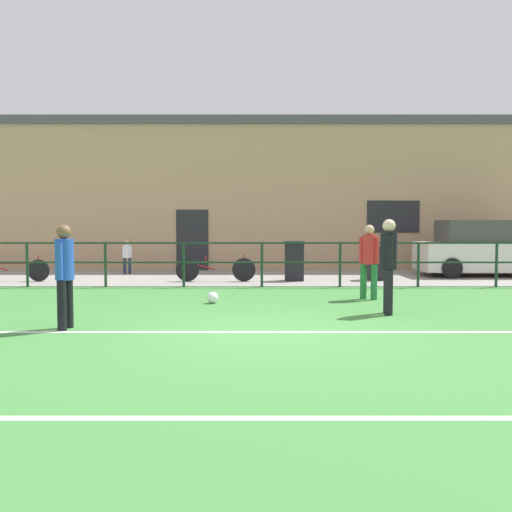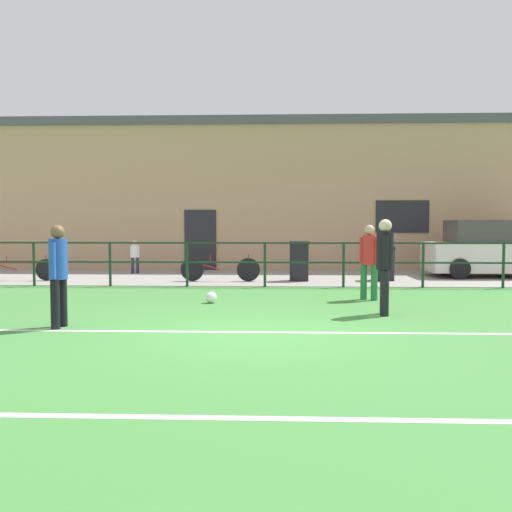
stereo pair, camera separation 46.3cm
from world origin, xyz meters
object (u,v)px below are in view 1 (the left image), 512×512
object	(u,v)px
spectator_child	(124,255)
trash_bin_1	(375,263)
player_striker	(366,257)
player_winger	(62,270)
parked_car_red	(486,250)
player_goalkeeper	(386,260)
bicycle_parked_1	(213,269)
soccer_ball_spare	(210,298)
bicycle_parked_0	(5,270)
trash_bin_0	(292,261)

from	to	relation	value
spectator_child	trash_bin_1	xyz separation A→B (m)	(7.58, -1.96, -0.12)
player_striker	player_winger	xyz separation A→B (m)	(-5.34, -3.37, 0.00)
parked_car_red	trash_bin_1	xyz separation A→B (m)	(-3.69, -1.25, -0.32)
parked_car_red	player_winger	bearing A→B (deg)	-139.68
player_striker	spectator_child	distance (m)	8.81
player_striker	player_goalkeeper	bearing A→B (deg)	-60.48
player_goalkeeper	bicycle_parked_1	bearing A→B (deg)	40.93
soccer_ball_spare	trash_bin_1	xyz separation A→B (m)	(4.34, 4.54, 0.39)
player_striker	bicycle_parked_1	world-z (taller)	player_striker
player_striker	trash_bin_1	bearing A→B (deg)	106.04
bicycle_parked_0	bicycle_parked_1	distance (m)	5.75
player_striker	spectator_child	xyz separation A→B (m)	(-6.54, 5.90, -0.28)
player_striker	bicycle_parked_0	distance (m)	9.95
player_striker	trash_bin_1	world-z (taller)	player_striker
player_goalkeeper	bicycle_parked_1	size ratio (longest dim) A/B	0.77
trash_bin_0	trash_bin_1	xyz separation A→B (m)	(2.38, 0.21, -0.07)
player_winger	spectator_child	xyz separation A→B (m)	(-1.20, 9.26, -0.28)
player_goalkeeper	player_winger	bearing A→B (deg)	113.43
soccer_ball_spare	trash_bin_1	bearing A→B (deg)	46.28
spectator_child	player_winger	bearing A→B (deg)	88.58
player_winger	bicycle_parked_1	distance (m)	7.15
player_striker	spectator_child	size ratio (longest dim) A/B	1.49
soccer_ball_spare	spectator_child	xyz separation A→B (m)	(-3.24, 6.50, 0.51)
parked_car_red	bicycle_parked_1	bearing A→B (deg)	-168.68
player_goalkeeper	bicycle_parked_0	bearing A→B (deg)	67.76
player_goalkeeper	bicycle_parked_0	distance (m)	10.76
player_goalkeeper	bicycle_parked_1	distance (m)	6.52
player_striker	bicycle_parked_1	distance (m)	5.02
player_striker	bicycle_parked_1	bearing A→B (deg)	166.01
player_striker	trash_bin_1	distance (m)	4.09
parked_car_red	player_striker	bearing A→B (deg)	-132.44
bicycle_parked_1	trash_bin_1	xyz separation A→B (m)	(4.58, 0.41, 0.15)
parked_car_red	trash_bin_1	bearing A→B (deg)	-161.37
spectator_child	parked_car_red	xyz separation A→B (m)	(11.28, -0.72, 0.19)
bicycle_parked_0	trash_bin_1	size ratio (longest dim) A/B	2.37
bicycle_parked_0	bicycle_parked_1	xyz separation A→B (m)	(5.75, 0.00, 0.02)
player_striker	trash_bin_0	bearing A→B (deg)	140.67
player_striker	parked_car_red	distance (m)	7.02
soccer_ball_spare	bicycle_parked_1	size ratio (longest dim) A/B	0.11
parked_car_red	bicycle_parked_1	xyz separation A→B (m)	(-8.27, -1.66, -0.46)
soccer_ball_spare	bicycle_parked_0	xyz separation A→B (m)	(-5.99, 4.13, 0.22)
spectator_child	trash_bin_1	world-z (taller)	spectator_child
player_striker	soccer_ball_spare	size ratio (longest dim) A/B	6.84
trash_bin_0	bicycle_parked_0	bearing A→B (deg)	-178.55
spectator_child	bicycle_parked_0	distance (m)	3.64
parked_car_red	bicycle_parked_0	world-z (taller)	parked_car_red
player_goalkeeper	spectator_child	bearing A→B (deg)	48.01
player_striker	trash_bin_0	distance (m)	3.97
trash_bin_1	spectator_child	bearing A→B (deg)	165.51
parked_car_red	bicycle_parked_0	bearing A→B (deg)	-173.27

